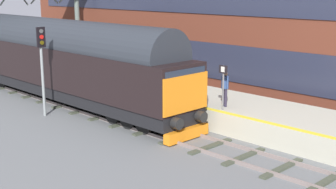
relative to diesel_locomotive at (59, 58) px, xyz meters
name	(u,v)px	position (x,y,z in m)	size (l,w,h in m)	color
ground_plane	(120,119)	(0.00, -5.32, -2.49)	(140.00, 140.00, 0.00)	slate
track_main	(120,118)	(0.00, -5.32, -2.43)	(2.50, 60.00, 0.15)	gray
station_platform	(171,98)	(3.60, -5.32, -1.99)	(4.00, 44.00, 1.01)	#B8B6A2
diesel_locomotive	(59,58)	(0.00, 0.00, 0.00)	(2.74, 19.94, 4.68)	black
signal_post_mid	(42,60)	(-2.27, -2.15, 0.39)	(0.44, 0.22, 4.48)	gray
platform_number_sign	(223,80)	(2.06, -10.08, -0.15)	(0.10, 0.44, 2.01)	slate
waiting_passenger	(225,85)	(2.60, -9.77, -0.50)	(0.44, 0.48, 1.64)	#2B2638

